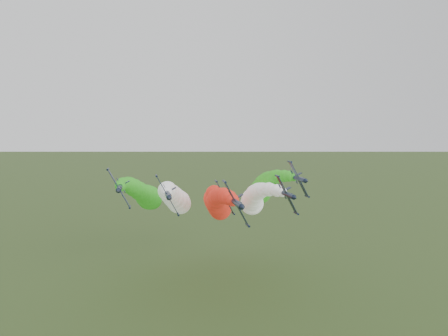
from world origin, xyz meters
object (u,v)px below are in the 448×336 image
Objects in this scene: jet_outer_right at (264,187)px; jet_trail at (214,200)px; jet_inner_right at (254,198)px; jet_inner_left at (175,198)px; jet_outer_left at (143,194)px; jet_lead at (219,204)px.

jet_outer_right reaches higher than jet_trail.
jet_inner_right is 8.57m from jet_outer_right.
jet_inner_left is 1.00× the size of jet_outer_right.
jet_inner_left is 10.23m from jet_outer_left.
jet_outer_left reaches higher than jet_inner_right.
jet_inner_left is (-11.10, 13.09, -0.23)m from jet_lead.
jet_trail is at bearing 151.48° from jet_outer_right.
jet_trail is (-10.15, 14.75, -2.43)m from jet_inner_right.
jet_trail is at bearing 83.67° from jet_lead.
jet_inner_right is at bearing -1.49° from jet_inner_left.
jet_lead is 1.00× the size of jet_trail.
jet_lead is at bearing -49.69° from jet_inner_left.
jet_outer_right reaches higher than jet_outer_left.
jet_outer_right is (18.07, 19.03, 1.70)m from jet_lead.
jet_inner_right is 33.94m from jet_outer_left.
jet_outer_right is 1.00× the size of jet_trail.
jet_outer_right is at bearing 2.61° from jet_outer_left.
jet_lead reaches higher than jet_inner_right.
jet_outer_left is 1.00× the size of jet_outer_right.
jet_trail is at bearing 124.53° from jet_inner_right.
jet_inner_left is 20.19m from jet_trail.
jet_lead is at bearing -133.53° from jet_outer_right.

